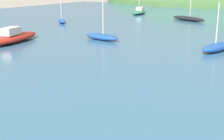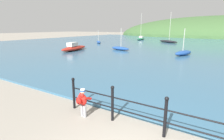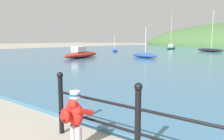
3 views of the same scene
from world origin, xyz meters
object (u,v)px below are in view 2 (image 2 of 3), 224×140
at_px(boat_blue_hull, 99,42).
at_px(boat_mid_harbor, 74,48).
at_px(boat_red_dinghy, 168,41).
at_px(boat_twin_mast, 141,38).
at_px(boat_far_left, 120,48).
at_px(boat_nearest_quay, 183,53).
at_px(child_in_coat, 83,100).

bearing_deg(boat_blue_hull, boat_mid_harbor, -70.60).
distance_m(boat_red_dinghy, boat_twin_mast, 9.59).
height_order(boat_red_dinghy, boat_far_left, boat_red_dinghy).
relative_size(boat_red_dinghy, boat_mid_harbor, 1.10).
bearing_deg(boat_blue_hull, boat_red_dinghy, 37.62).
bearing_deg(boat_nearest_quay, boat_red_dinghy, 109.82).
xyz_separation_m(boat_nearest_quay, boat_red_dinghy, (-5.65, 15.68, -0.01)).
bearing_deg(boat_mid_harbor, boat_nearest_quay, 13.83).
bearing_deg(boat_red_dinghy, boat_mid_harbor, -110.97).
relative_size(child_in_coat, boat_twin_mast, 0.16).
xyz_separation_m(child_in_coat, boat_mid_harbor, (-12.44, 12.55, -0.16)).
xyz_separation_m(boat_nearest_quay, boat_far_left, (-7.97, 0.36, -0.03)).
height_order(child_in_coat, boat_far_left, boat_far_left).
distance_m(boat_red_dinghy, boat_far_left, 15.49).
xyz_separation_m(boat_blue_hull, boat_far_left, (8.58, -6.92, -0.00)).
height_order(boat_nearest_quay, boat_mid_harbor, boat_nearest_quay).
bearing_deg(boat_twin_mast, boat_blue_hull, -101.94).
bearing_deg(child_in_coat, boat_mid_harbor, 134.75).
bearing_deg(child_in_coat, boat_nearest_quay, 88.45).
bearing_deg(boat_twin_mast, boat_red_dinghy, -33.41).
xyz_separation_m(child_in_coat, boat_nearest_quay, (0.43, 15.72, -0.24)).
distance_m(child_in_coat, boat_blue_hull, 28.09).
relative_size(boat_red_dinghy, boat_twin_mast, 0.94).
xyz_separation_m(child_in_coat, boat_blue_hull, (-16.12, 23.00, -0.27)).
bearing_deg(boat_red_dinghy, boat_twin_mast, 146.59).
height_order(boat_nearest_quay, boat_twin_mast, boat_twin_mast).
distance_m(boat_blue_hull, boat_far_left, 11.02).
bearing_deg(child_in_coat, boat_far_left, 115.13).
bearing_deg(boat_red_dinghy, boat_blue_hull, -142.38).
bearing_deg(boat_blue_hull, boat_far_left, -38.88).
distance_m(boat_nearest_quay, boat_blue_hull, 18.08).
xyz_separation_m(boat_blue_hull, boat_red_dinghy, (10.90, 8.40, 0.02)).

